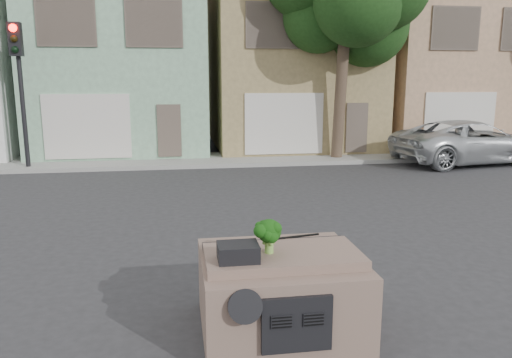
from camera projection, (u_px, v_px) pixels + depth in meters
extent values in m
plane|color=#303033|center=(247.00, 252.00, 9.42)|extent=(120.00, 120.00, 0.00)
cube|color=gray|center=(210.00, 160.00, 19.57)|extent=(40.00, 3.00, 0.15)
cube|color=#88B593|center=(124.00, 65.00, 22.17)|extent=(7.20, 8.20, 7.55)
cube|color=#958154|center=(288.00, 66.00, 23.32)|extent=(7.20, 8.20, 7.55)
cube|color=tan|center=(438.00, 67.00, 24.47)|extent=(7.20, 8.20, 7.55)
imported|color=silver|center=(468.00, 163.00, 19.23)|extent=(6.28, 3.53, 1.66)
cube|color=black|center=(21.00, 98.00, 17.11)|extent=(0.40, 0.40, 5.10)
cube|color=#193B14|center=(342.00, 50.00, 18.83)|extent=(4.40, 4.00, 8.50)
cube|color=#775E51|center=(280.00, 289.00, 6.41)|extent=(2.00, 1.80, 1.12)
cube|color=black|center=(238.00, 252.00, 5.85)|extent=(0.48, 0.38, 0.20)
cube|color=black|center=(295.00, 237.00, 6.70)|extent=(0.69, 0.15, 0.02)
cube|color=#10380B|center=(269.00, 236.00, 6.08)|extent=(0.49, 0.49, 0.44)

